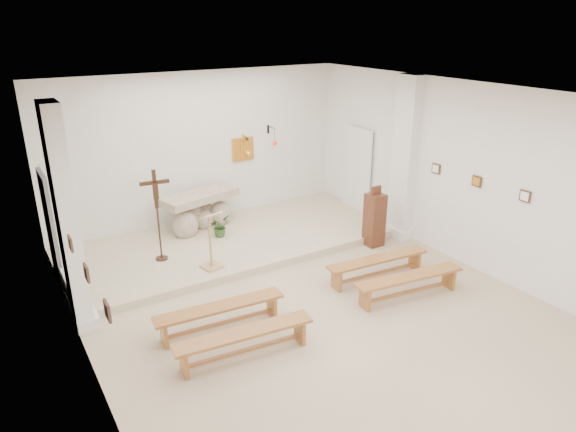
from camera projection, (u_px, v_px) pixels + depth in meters
ground at (329, 320)px, 8.25m from camera, size 7.00×10.00×0.00m
wall_left at (88, 278)px, 5.90m from camera, size 0.02×10.00×3.50m
wall_right at (487, 182)px, 9.34m from camera, size 0.02×10.00×3.50m
wall_back at (201, 151)px, 11.58m from camera, size 7.00×0.02×3.50m
ceiling at (336, 101)px, 6.99m from camera, size 7.00×10.00×0.02m
sanctuary_platform at (233, 241)px, 11.00m from camera, size 6.98×3.00×0.15m
pilaster_left at (67, 221)px, 7.55m from camera, size 0.26×0.55×3.50m
pilaster_right at (404, 159)px, 10.86m from camera, size 0.26×0.55×3.50m
gold_wall_relief at (243, 149)px, 12.10m from camera, size 0.55×0.04×0.55m
sanctuary_lamp at (274, 141)px, 12.19m from camera, size 0.11×0.36×0.44m
station_frame_left_front at (107, 311)px, 5.29m from camera, size 0.03×0.20×0.20m
station_frame_left_mid at (86, 273)px, 6.08m from camera, size 0.03×0.20×0.20m
station_frame_left_rear at (70, 243)px, 6.88m from camera, size 0.03×0.20×0.20m
station_frame_right_front at (525, 196)px, 8.70m from camera, size 0.03×0.20×0.20m
station_frame_right_mid at (477, 181)px, 9.50m from camera, size 0.03×0.20×0.20m
station_frame_right_rear at (436, 169)px, 10.29m from camera, size 0.03×0.20×0.20m
radiator_left at (69, 291)px, 8.61m from camera, size 0.10×0.85×0.52m
radiator_right at (380, 214)px, 11.98m from camera, size 0.10×0.85×0.52m
altar at (200, 213)px, 11.38m from camera, size 1.85×1.08×0.90m
lectern at (211, 240)px, 9.46m from camera, size 0.46×0.41×1.13m
crucifix_stand at (157, 209)px, 9.63m from camera, size 0.55×0.24×1.81m
potted_plant at (220, 226)px, 10.99m from camera, size 0.54×0.53×0.46m
donation_pedestal at (374, 219)px, 10.80m from camera, size 0.36×0.36×1.32m
bench_left_front at (220, 312)px, 7.89m from camera, size 2.06×0.50×0.43m
bench_right_front at (377, 263)px, 9.45m from camera, size 2.06×0.51×0.43m
bench_left_second at (244, 338)px, 7.24m from camera, size 2.06×0.53×0.43m
bench_right_second at (409, 281)px, 8.81m from camera, size 2.06×0.60×0.43m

